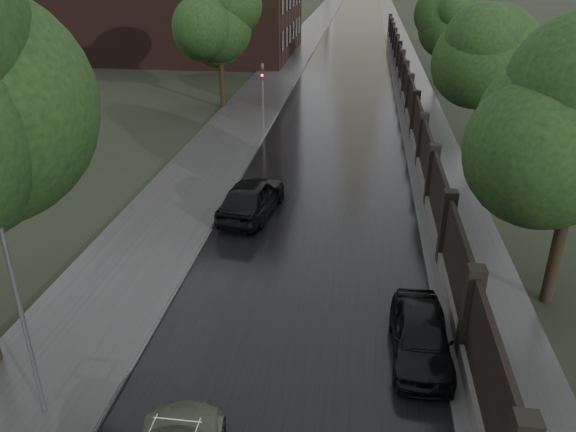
{
  "coord_description": "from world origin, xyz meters",
  "views": [
    {
      "loc": [
        1.51,
        -7.55,
        9.76
      ],
      "look_at": [
        -0.8,
        9.9,
        1.5
      ],
      "focal_mm": 35.0,
      "sensor_mm": 36.0,
      "label": 1
    }
  ],
  "objects_px": {
    "lamp_post": "(23,320)",
    "tree_left_far": "(220,29)",
    "car_right_near": "(421,335)",
    "tree_right_c": "(443,21)",
    "traffic_light": "(263,91)",
    "hatchback_left": "(252,197)",
    "tree_right_b": "(485,60)"
  },
  "relations": [
    {
      "from": "lamp_post",
      "to": "tree_left_far",
      "type": "bearing_deg",
      "value": 95.21
    },
    {
      "from": "tree_right_c",
      "to": "car_right_near",
      "type": "relative_size",
      "value": 1.85
    },
    {
      "from": "tree_left_far",
      "to": "tree_right_c",
      "type": "xyz_separation_m",
      "value": [
        15.5,
        10.0,
        -0.29
      ]
    },
    {
      "from": "tree_left_far",
      "to": "car_right_near",
      "type": "distance_m",
      "value": 28.02
    },
    {
      "from": "car_right_near",
      "to": "traffic_light",
      "type": "bearing_deg",
      "value": 110.43
    },
    {
      "from": "tree_right_c",
      "to": "traffic_light",
      "type": "height_order",
      "value": "tree_right_c"
    },
    {
      "from": "hatchback_left",
      "to": "tree_right_c",
      "type": "bearing_deg",
      "value": -102.99
    },
    {
      "from": "tree_right_c",
      "to": "traffic_light",
      "type": "distance_m",
      "value": 19.26
    },
    {
      "from": "lamp_post",
      "to": "car_right_near",
      "type": "height_order",
      "value": "lamp_post"
    },
    {
      "from": "tree_right_c",
      "to": "car_right_near",
      "type": "height_order",
      "value": "tree_right_c"
    },
    {
      "from": "tree_right_b",
      "to": "hatchback_left",
      "type": "height_order",
      "value": "tree_right_b"
    },
    {
      "from": "tree_left_far",
      "to": "traffic_light",
      "type": "distance_m",
      "value": 6.84
    },
    {
      "from": "tree_left_far",
      "to": "traffic_light",
      "type": "height_order",
      "value": "tree_left_far"
    },
    {
      "from": "traffic_light",
      "to": "car_right_near",
      "type": "distance_m",
      "value": 21.66
    },
    {
      "from": "tree_right_b",
      "to": "car_right_near",
      "type": "height_order",
      "value": "tree_right_b"
    },
    {
      "from": "tree_right_b",
      "to": "car_right_near",
      "type": "distance_m",
      "value": 18.18
    },
    {
      "from": "hatchback_left",
      "to": "car_right_near",
      "type": "bearing_deg",
      "value": 134.38
    },
    {
      "from": "tree_right_c",
      "to": "traffic_light",
      "type": "bearing_deg",
      "value": -128.18
    },
    {
      "from": "tree_right_c",
      "to": "hatchback_left",
      "type": "xyz_separation_m",
      "value": [
        -10.22,
        -26.93,
        -4.18
      ]
    },
    {
      "from": "tree_left_far",
      "to": "car_right_near",
      "type": "relative_size",
      "value": 1.95
    },
    {
      "from": "tree_left_far",
      "to": "tree_right_b",
      "type": "height_order",
      "value": "tree_left_far"
    },
    {
      "from": "tree_right_c",
      "to": "lamp_post",
      "type": "distance_m",
      "value": 40.67
    },
    {
      "from": "tree_right_c",
      "to": "hatchback_left",
      "type": "relative_size",
      "value": 1.55
    },
    {
      "from": "tree_right_b",
      "to": "traffic_light",
      "type": "height_order",
      "value": "tree_right_b"
    },
    {
      "from": "tree_right_b",
      "to": "tree_right_c",
      "type": "distance_m",
      "value": 18.0
    },
    {
      "from": "hatchback_left",
      "to": "car_right_near",
      "type": "height_order",
      "value": "hatchback_left"
    },
    {
      "from": "lamp_post",
      "to": "tree_right_c",
      "type": "bearing_deg",
      "value": 71.48
    },
    {
      "from": "tree_right_c",
      "to": "lamp_post",
      "type": "bearing_deg",
      "value": -108.52
    },
    {
      "from": "tree_right_b",
      "to": "hatchback_left",
      "type": "distance_m",
      "value": 14.2
    },
    {
      "from": "hatchback_left",
      "to": "car_right_near",
      "type": "xyz_separation_m",
      "value": [
        6.12,
        -8.25,
        -0.13
      ]
    },
    {
      "from": "tree_right_b",
      "to": "hatchback_left",
      "type": "xyz_separation_m",
      "value": [
        -10.22,
        -8.93,
        -4.18
      ]
    },
    {
      "from": "tree_left_far",
      "to": "hatchback_left",
      "type": "distance_m",
      "value": 18.29
    }
  ]
}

